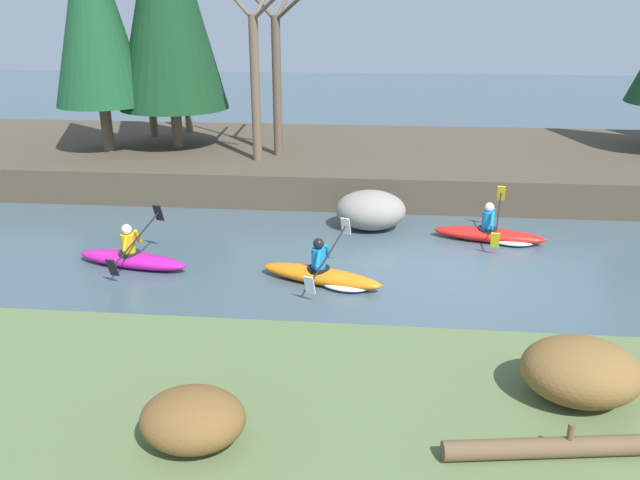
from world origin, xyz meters
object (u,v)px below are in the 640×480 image
(boulder_midstream, at_px, (371,210))
(driftwood_log, at_px, (552,447))
(kayaker_middle, at_px, (326,275))
(kayaker_lead, at_px, (494,234))
(kayaker_trailing, at_px, (133,258))

(boulder_midstream, xyz_separation_m, driftwood_log, (2.30, -9.42, 0.16))
(kayaker_middle, xyz_separation_m, driftwood_log, (3.15, -5.79, 0.48))
(kayaker_lead, height_order, kayaker_trailing, same)
(kayaker_middle, relative_size, driftwood_log, 1.07)
(kayaker_lead, distance_m, kayaker_middle, 4.91)
(kayaker_lead, distance_m, kayaker_trailing, 8.68)
(kayaker_lead, relative_size, boulder_midstream, 1.53)
(kayaker_middle, distance_m, boulder_midstream, 3.74)
(kayaker_middle, bearing_deg, kayaker_trailing, -168.38)
(kayaker_middle, bearing_deg, boulder_midstream, 95.02)
(kayaker_middle, xyz_separation_m, boulder_midstream, (0.85, 3.63, 0.32))
(driftwood_log, bearing_deg, kayaker_lead, 76.50)
(kayaker_trailing, distance_m, boulder_midstream, 6.12)
(kayaker_lead, height_order, kayaker_middle, same)
(kayaker_lead, height_order, driftwood_log, kayaker_lead)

